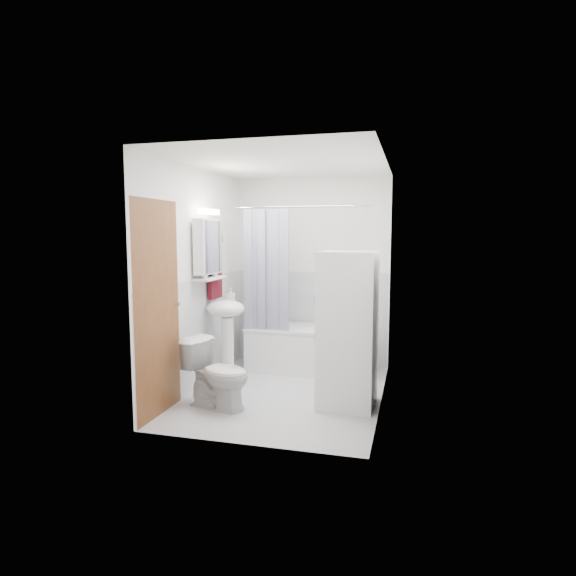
% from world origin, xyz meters
% --- Properties ---
extents(floor, '(2.60, 2.60, 0.00)m').
position_xyz_m(floor, '(0.00, 0.00, 0.00)').
color(floor, silver).
rests_on(floor, ground).
extents(room_walls, '(2.60, 2.60, 2.60)m').
position_xyz_m(room_walls, '(0.00, 0.00, 1.49)').
color(room_walls, white).
rests_on(room_walls, ground).
extents(wainscot, '(1.98, 2.58, 2.58)m').
position_xyz_m(wainscot, '(0.00, 0.29, 0.60)').
color(wainscot, white).
rests_on(wainscot, ground).
extents(door, '(0.05, 2.00, 2.00)m').
position_xyz_m(door, '(-0.95, -0.55, 1.00)').
color(door, brown).
rests_on(door, ground).
extents(bathtub, '(1.42, 0.67, 0.54)m').
position_xyz_m(bathtub, '(0.01, 0.92, 0.30)').
color(bathtub, white).
rests_on(bathtub, ground).
extents(tub_spout, '(0.04, 0.12, 0.04)m').
position_xyz_m(tub_spout, '(0.21, 1.25, 0.86)').
color(tub_spout, silver).
rests_on(tub_spout, room_walls).
extents(curtain_rod, '(1.60, 0.02, 0.02)m').
position_xyz_m(curtain_rod, '(0.01, 0.64, 2.00)').
color(curtain_rod, silver).
rests_on(curtain_rod, room_walls).
extents(shower_curtain, '(0.55, 0.02, 1.45)m').
position_xyz_m(shower_curtain, '(-0.41, 0.64, 1.25)').
color(shower_curtain, '#141647').
rests_on(shower_curtain, curtain_rod).
extents(sink, '(0.44, 0.37, 1.04)m').
position_xyz_m(sink, '(-0.75, 0.21, 0.70)').
color(sink, white).
rests_on(sink, ground).
extents(medicine_cabinet, '(0.13, 0.50, 0.71)m').
position_xyz_m(medicine_cabinet, '(-0.90, 0.10, 1.57)').
color(medicine_cabinet, white).
rests_on(medicine_cabinet, room_walls).
extents(shelf, '(0.18, 0.54, 0.02)m').
position_xyz_m(shelf, '(-0.89, 0.10, 1.20)').
color(shelf, silver).
rests_on(shelf, room_walls).
extents(shower_caddy, '(0.22, 0.06, 0.02)m').
position_xyz_m(shower_caddy, '(0.26, 1.24, 1.15)').
color(shower_caddy, silver).
rests_on(shower_caddy, room_walls).
extents(towel, '(0.07, 0.31, 0.74)m').
position_xyz_m(towel, '(-0.94, 0.35, 1.32)').
color(towel, '#571324').
rests_on(towel, room_walls).
extents(washer_dryer, '(0.57, 0.55, 1.52)m').
position_xyz_m(washer_dryer, '(0.68, -0.18, 0.76)').
color(washer_dryer, white).
rests_on(washer_dryer, ground).
extents(toilet, '(0.75, 0.53, 0.66)m').
position_xyz_m(toilet, '(-0.53, -0.56, 0.33)').
color(toilet, white).
rests_on(toilet, ground).
extents(soap_pump, '(0.08, 0.17, 0.08)m').
position_xyz_m(soap_pump, '(-0.71, 0.25, 0.95)').
color(soap_pump, gray).
rests_on(soap_pump, sink).
extents(shelf_bottle, '(0.07, 0.18, 0.07)m').
position_xyz_m(shelf_bottle, '(-0.89, -0.05, 1.25)').
color(shelf_bottle, gray).
rests_on(shelf_bottle, shelf).
extents(shelf_cup, '(0.10, 0.09, 0.10)m').
position_xyz_m(shelf_cup, '(-0.89, 0.22, 1.26)').
color(shelf_cup, gray).
rests_on(shelf_cup, shelf).
extents(shampoo_a, '(0.13, 0.17, 0.13)m').
position_xyz_m(shampoo_a, '(0.35, 1.24, 1.23)').
color(shampoo_a, gray).
rests_on(shampoo_a, shower_caddy).
extents(shampoo_b, '(0.08, 0.21, 0.08)m').
position_xyz_m(shampoo_b, '(0.47, 1.24, 1.20)').
color(shampoo_b, '#2845A2').
rests_on(shampoo_b, shower_caddy).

